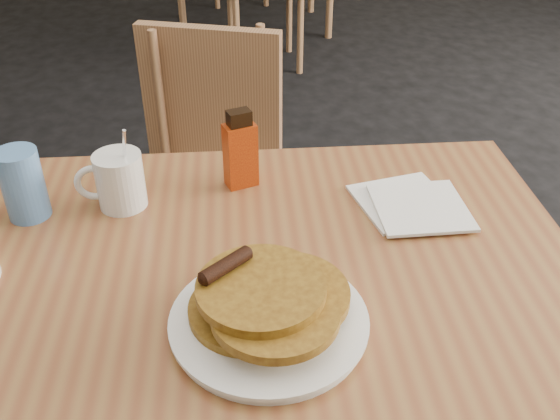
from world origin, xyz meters
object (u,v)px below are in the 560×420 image
Objects in this scene: main_table at (237,284)px; blue_tumbler at (23,184)px; pancake_plate at (268,311)px; chair_main_far at (217,163)px; syrup_bottle at (240,151)px; coffee_mug at (118,180)px.

main_table is 0.41m from blue_tumbler.
pancake_plate is (0.03, -0.15, 0.07)m from main_table.
chair_main_far is 3.09× the size of pancake_plate.
syrup_bottle reaches higher than blue_tumbler.
coffee_mug reaches higher than pancake_plate.
chair_main_far reaches higher than main_table.
main_table is at bearing 101.63° from pancake_plate.
chair_main_far is at bearing 56.24° from blue_tumbler.
coffee_mug is 0.23m from syrup_bottle.
chair_main_far is at bearing 73.48° from coffee_mug.
syrup_bottle is (0.02, -0.50, 0.31)m from chair_main_far.
chair_main_far is 0.71m from blue_tumbler.
blue_tumbler is (-0.36, -0.54, 0.30)m from chair_main_far.
main_table is 7.97× the size of syrup_bottle.
blue_tumbler is (-0.35, 0.20, 0.11)m from main_table.
main_table is 1.41× the size of chair_main_far.
coffee_mug is at bearing 173.45° from syrup_bottle.
chair_main_far is 0.64m from coffee_mug.
syrup_bottle is 0.38m from blue_tumbler.
chair_main_far is 6.77× the size of blue_tumbler.
coffee_mug is at bearing 121.93° from pancake_plate.
pancake_plate is at bearing -67.94° from chair_main_far.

